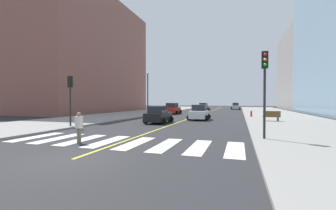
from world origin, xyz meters
TOP-DOWN VIEW (x-y plane):
  - ground_plane at (0.00, 0.00)m, footprint 220.00×220.00m
  - sidewalk_kerb_east at (12.20, 20.00)m, footprint 10.00×120.00m
  - sidewalk_kerb_west at (-12.20, 20.00)m, footprint 10.00×120.00m
  - crosswalk_paint at (0.00, 4.00)m, footprint 13.50×4.00m
  - lane_divider_paint at (0.00, 40.00)m, footprint 0.16×80.00m
  - parking_garage_concrete at (27.60, 64.67)m, footprint 18.00×24.00m
  - low_rise_brick_west at (-26.60, 34.90)m, footprint 16.00×32.00m
  - car_white_nearest at (1.63, 20.80)m, footprint 2.74×4.33m
  - car_green_second at (-1.72, 46.58)m, footprint 2.76×4.32m
  - car_silver_third at (5.44, 58.38)m, footprint 2.71×4.28m
  - car_black_fourth at (-1.83, 15.26)m, footprint 2.59×4.14m
  - car_red_fifth at (-5.16, 31.77)m, footprint 2.90×4.58m
  - traffic_light_near_corner at (7.90, 6.88)m, footprint 0.36×0.41m
  - traffic_light_far_corner at (-7.94, 9.02)m, footprint 0.36×0.41m
  - park_bench at (9.89, 19.83)m, footprint 1.83×0.68m
  - pedestrian_crossing at (-2.09, 2.96)m, footprint 0.43×0.43m
  - fire_hydrant at (8.10, 26.59)m, footprint 0.26×0.26m
  - street_lamp at (-8.23, 27.52)m, footprint 0.44×0.44m

SIDE VIEW (x-z plane):
  - ground_plane at x=0.00m, z-range 0.00..0.00m
  - lane_divider_paint at x=0.00m, z-range 0.00..0.01m
  - crosswalk_paint at x=0.00m, z-range 0.00..0.01m
  - sidewalk_kerb_east at x=12.20m, z-range 0.00..0.15m
  - sidewalk_kerb_west at x=-12.20m, z-range 0.00..0.15m
  - fire_hydrant at x=8.10m, z-range 0.13..1.02m
  - park_bench at x=9.89m, z-range 0.13..1.25m
  - car_black_fourth at x=-1.83m, z-range -0.06..1.79m
  - car_silver_third at x=5.44m, z-range -0.06..1.83m
  - car_green_second at x=-1.72m, z-range -0.06..1.84m
  - car_white_nearest at x=1.63m, z-range -0.06..1.85m
  - car_red_fifth at x=-5.16m, z-range -0.07..1.96m
  - pedestrian_crossing at x=-2.09m, z-range 0.09..1.84m
  - traffic_light_far_corner at x=-7.94m, z-range 1.07..5.52m
  - traffic_light_near_corner at x=7.90m, z-range 1.18..6.34m
  - street_lamp at x=-8.23m, z-range 0.81..7.92m
  - parking_garage_concrete at x=27.60m, z-range 0.00..21.53m
  - low_rise_brick_west at x=-26.60m, z-range 0.00..24.24m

